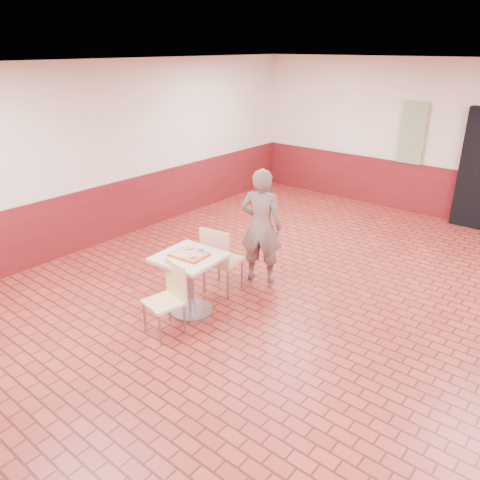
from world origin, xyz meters
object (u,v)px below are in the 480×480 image
Objects in this scene: chair_main_front at (169,295)px; paper_cup at (201,250)px; long_john_donut at (192,256)px; serving_tray at (189,255)px; ring_donut at (188,248)px; chair_main_back at (220,257)px; main_table at (190,274)px; customer at (261,226)px.

paper_cup is (-0.01, 0.57, 0.38)m from chair_main_front.
serving_tray is at bearing 149.62° from long_john_donut.
ring_donut is at bearing 139.81° from serving_tray.
paper_cup is at bearing 97.04° from chair_main_back.
serving_tray is 0.13m from long_john_donut.
ring_donut is at bearing 122.39° from chair_main_front.
ring_donut is (-0.07, -0.51, 0.30)m from chair_main_back.
chair_main_back is (-0.16, 1.08, 0.06)m from chair_main_front.
main_table is at bearing 149.62° from long_john_donut.
serving_tray reaches higher than main_table.
main_table is at bearing -135.40° from paper_cup.
chair_main_back reaches higher than long_john_donut.
long_john_donut is 0.17m from paper_cup.
chair_main_back is 10.53× the size of paper_cup.
serving_tray is 4.04× the size of ring_donut.
main_table is at bearing 0.00° from serving_tray.
paper_cup reaches higher than long_john_donut.
paper_cup is (0.22, 0.00, 0.03)m from ring_donut.
chair_main_front is at bearing 67.16° from customer.
chair_main_back is 0.76m from customer.
chair_main_front reaches higher than ring_donut.
main_table is 8.61× the size of paper_cup.
chair_main_front is 0.52× the size of customer.
ring_donut is at bearing 139.81° from main_table.
long_john_donut reaches higher than ring_donut.
customer reaches higher than paper_cup.
long_john_donut is (-0.01, 0.41, 0.35)m from chair_main_front.
serving_tray is (0.00, 0.00, 0.27)m from main_table.
serving_tray is at bearing -135.40° from paper_cup.
long_john_donut is at bearing 66.70° from customer.
serving_tray is at bearing 113.78° from chair_main_front.
serving_tray is 0.16m from paper_cup.
chair_main_front is at bearing -76.68° from main_table.
customer is at bearing 99.68° from chair_main_front.
ring_donut is at bearing -179.10° from paper_cup.
serving_tray is at bearing 61.96° from customer.
customer is at bearing 88.75° from long_john_donut.
long_john_donut is (0.22, -0.16, 0.00)m from ring_donut.
chair_main_front is 9.44× the size of paper_cup.
serving_tray is 2.84× the size of long_john_donut.
ring_donut is (-0.12, 0.10, 0.03)m from serving_tray.
chair_main_back is 0.75m from long_john_donut.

